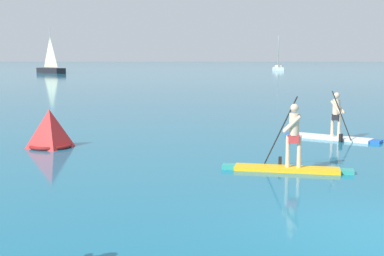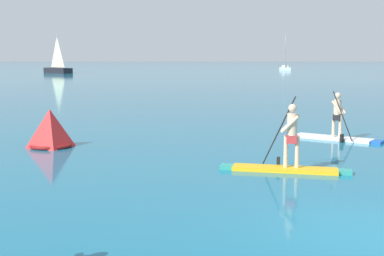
# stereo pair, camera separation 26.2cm
# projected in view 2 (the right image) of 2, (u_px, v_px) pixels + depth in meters

# --- Properties ---
(paddleboarder_mid_center) EXTENTS (3.36, 1.09, 1.95)m
(paddleboarder_mid_center) POSITION_uv_depth(u_px,v_px,m) (286.00, 157.00, 13.93)
(paddleboarder_mid_center) COLOR yellow
(paddleboarder_mid_center) RESTS_ON ground
(paddleboarder_far_right) EXTENTS (3.12, 2.31, 1.80)m
(paddleboarder_far_right) POSITION_uv_depth(u_px,v_px,m) (335.00, 131.00, 19.14)
(paddleboarder_far_right) COLOR white
(paddleboarder_far_right) RESTS_ON ground
(race_marker_buoy) EXTENTS (1.48, 1.48, 1.25)m
(race_marker_buoy) POSITION_uv_depth(u_px,v_px,m) (50.00, 130.00, 17.57)
(race_marker_buoy) COLOR red
(race_marker_buoy) RESTS_ON ground
(sailboat_left_horizon) EXTENTS (5.60, 5.59, 7.23)m
(sailboat_left_horizon) POSITION_uv_depth(u_px,v_px,m) (58.00, 68.00, 87.20)
(sailboat_left_horizon) COLOR black
(sailboat_left_horizon) RESTS_ON ground
(sailboat_right_horizon) EXTENTS (1.42, 5.10, 6.46)m
(sailboat_right_horizon) POSITION_uv_depth(u_px,v_px,m) (285.00, 66.00, 101.41)
(sailboat_right_horizon) COLOR white
(sailboat_right_horizon) RESTS_ON ground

